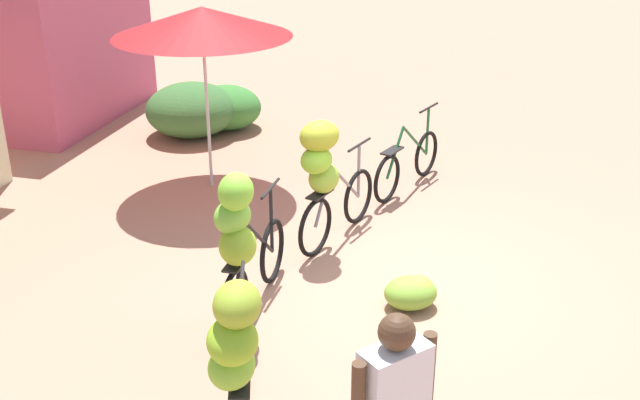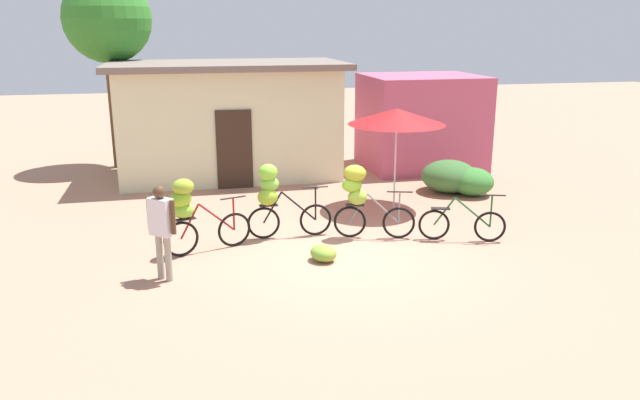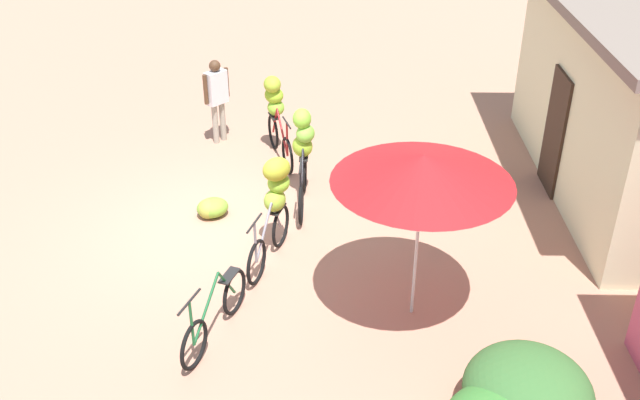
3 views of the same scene
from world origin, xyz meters
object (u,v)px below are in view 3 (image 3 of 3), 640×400
bicycle_leftmost (276,110)px  bicycle_near_pile (303,150)px  banana_pile_on_ground (211,208)px  person_vendor (217,93)px  market_umbrella (423,169)px  bicycle_center_loaded (274,199)px  bicycle_by_shop (215,315)px

bicycle_leftmost → bicycle_near_pile: (1.61, 0.55, 0.01)m
banana_pile_on_ground → person_vendor: size_ratio=0.40×
market_umbrella → bicycle_center_loaded: market_umbrella is taller
person_vendor → bicycle_by_shop: bearing=7.4°
bicycle_near_pile → bicycle_center_loaded: (1.62, -0.34, 0.03)m
bicycle_center_loaded → bicycle_by_shop: bicycle_center_loaded is taller
bicycle_center_loaded → bicycle_by_shop: 2.04m
bicycle_by_shop → banana_pile_on_ground: (-2.84, -0.49, -0.19)m
bicycle_near_pile → person_vendor: bearing=-141.3°
bicycle_leftmost → bicycle_near_pile: 1.70m
banana_pile_on_ground → bicycle_leftmost: bearing=158.7°
bicycle_center_loaded → bicycle_by_shop: bearing=-17.8°
bicycle_center_loaded → person_vendor: size_ratio=0.96×
bicycle_leftmost → bicycle_center_loaded: bicycle_center_loaded is taller
bicycle_leftmost → bicycle_by_shop: bearing=-4.4°
bicycle_center_loaded → bicycle_by_shop: size_ratio=0.97×
market_umbrella → person_vendor: market_umbrella is taller
bicycle_near_pile → banana_pile_on_ground: size_ratio=2.63×
bicycle_leftmost → bicycle_by_shop: bicycle_leftmost is taller
banana_pile_on_ground → market_umbrella: bearing=51.8°
bicycle_center_loaded → banana_pile_on_ground: (-0.96, -1.09, -0.74)m
bicycle_near_pile → bicycle_center_loaded: 1.65m
bicycle_center_loaded → person_vendor: person_vendor is taller
banana_pile_on_ground → person_vendor: person_vendor is taller
bicycle_by_shop → bicycle_center_loaded: bearing=162.2°
bicycle_leftmost → market_umbrella: bearing=24.2°
bicycle_center_loaded → bicycle_near_pile: bearing=168.3°
market_umbrella → bicycle_near_pile: bearing=-153.0°
banana_pile_on_ground → person_vendor: 2.86m
person_vendor → market_umbrella: bearing=32.2°
bicycle_near_pile → bicycle_center_loaded: bearing=-11.7°
market_umbrella → banana_pile_on_ground: bearing=-128.2°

